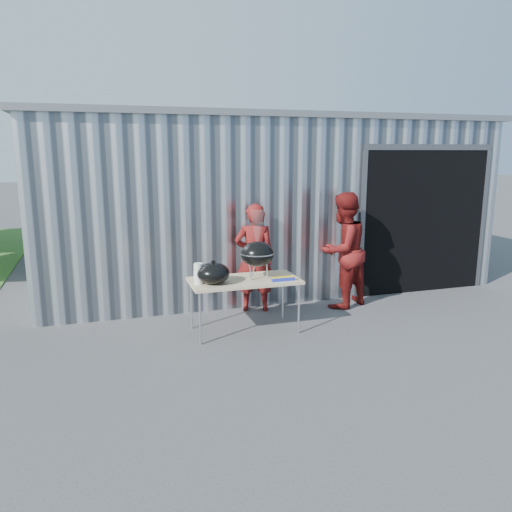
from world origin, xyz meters
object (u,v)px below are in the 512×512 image
object	(u,v)px
person_bystander	(343,250)
folding_table	(244,282)
kettle_grill	(257,249)
person_cook	(255,258)

from	to	relation	value
person_bystander	folding_table	bearing A→B (deg)	-4.97
kettle_grill	person_bystander	size ratio (longest dim) A/B	0.51
folding_table	kettle_grill	bearing A→B (deg)	1.61
folding_table	person_cook	distance (m)	0.97
folding_table	kettle_grill	distance (m)	0.49
kettle_grill	person_bystander	world-z (taller)	person_bystander
folding_table	person_cook	world-z (taller)	person_cook
person_cook	person_bystander	world-z (taller)	person_bystander
folding_table	person_bystander	bearing A→B (deg)	19.23
person_bystander	kettle_grill	bearing A→B (deg)	-3.11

